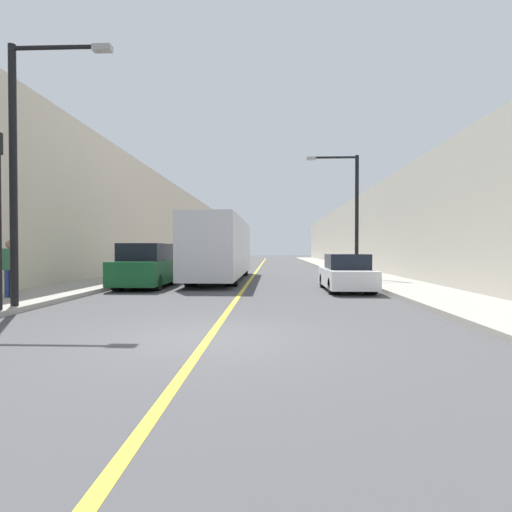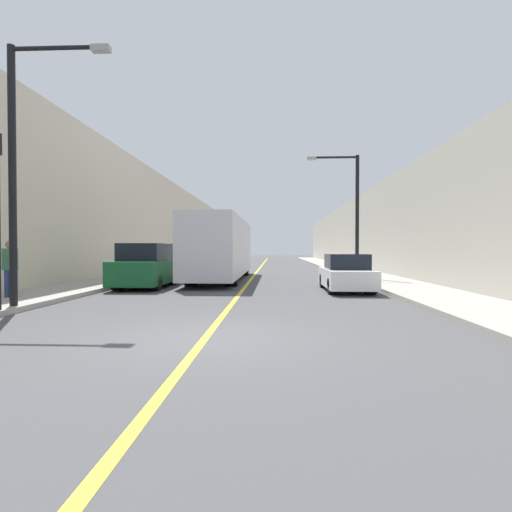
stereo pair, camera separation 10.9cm
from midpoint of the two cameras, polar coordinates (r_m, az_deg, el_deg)
ground_plane at (r=7.83m, az=-7.21°, el=-11.60°), size 200.00×200.00×0.00m
sidewalk_left at (r=38.45m, az=-9.95°, el=-1.44°), size 2.84×72.00×0.16m
sidewalk_right at (r=37.99m, az=10.90°, el=-1.47°), size 2.84×72.00×0.16m
building_row_left at (r=39.36m, az=-14.86°, el=4.36°), size 4.00×72.00×8.06m
building_row_right at (r=38.64m, az=15.95°, el=3.00°), size 4.00×72.00×6.16m
road_center_line at (r=37.60m, az=0.41°, el=-1.59°), size 0.16×72.00×0.01m
bus at (r=22.07m, az=-5.08°, el=1.17°), size 2.43×11.83×3.30m
parked_suv_left at (r=18.48m, az=-15.39°, el=-1.53°), size 1.99×4.96×1.95m
car_right_near at (r=16.66m, az=12.58°, el=-2.57°), size 1.77×4.20×1.51m
street_lamp_left at (r=12.80m, az=-30.56°, el=12.29°), size 2.83×0.24×7.06m
street_lamp_right at (r=22.37m, az=13.35°, el=6.90°), size 2.83×0.24×6.62m
pedestrian at (r=15.01m, az=-31.86°, el=-1.46°), size 0.40×0.25×1.82m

